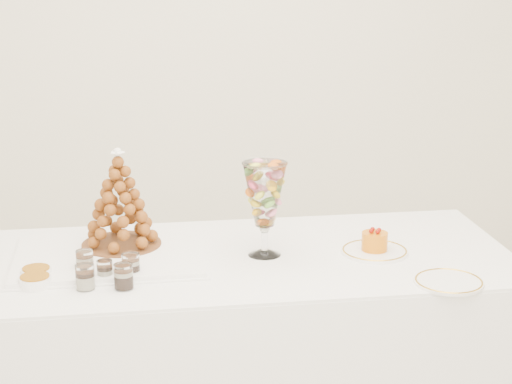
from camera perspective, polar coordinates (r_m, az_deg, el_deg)
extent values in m
cube|color=white|center=(4.54, -3.17, 11.41)|extent=(4.50, 0.04, 2.80)
cube|color=white|center=(3.01, -2.72, -11.33)|extent=(2.03, 0.85, 0.76)
cube|color=white|center=(2.86, -2.82, -4.48)|extent=(2.02, 0.85, 0.01)
cube|color=white|center=(2.87, -9.83, -4.26)|extent=(0.62, 0.47, 0.02)
cylinder|color=white|center=(2.88, 0.57, -4.03)|extent=(0.11, 0.11, 0.02)
cylinder|color=white|center=(2.86, 0.57, -3.13)|extent=(0.02, 0.02, 0.08)
sphere|color=white|center=(2.85, 0.57, -2.40)|extent=(0.04, 0.04, 0.04)
cylinder|color=white|center=(2.92, 7.91, -3.95)|extent=(0.22, 0.22, 0.01)
cylinder|color=white|center=(2.70, 12.73, -5.88)|extent=(0.21, 0.21, 0.01)
cylinder|color=white|center=(2.76, -11.35, -4.59)|extent=(0.07, 0.07, 0.07)
cylinder|color=white|center=(2.69, -10.05, -5.18)|extent=(0.06, 0.06, 0.07)
cylinder|color=white|center=(2.71, -8.35, -4.86)|extent=(0.07, 0.07, 0.08)
cylinder|color=white|center=(2.63, -11.33, -5.59)|extent=(0.07, 0.07, 0.08)
cylinder|color=white|center=(2.62, -8.82, -5.59)|extent=(0.07, 0.07, 0.08)
cylinder|color=white|center=(2.77, -14.44, -5.26)|extent=(0.10, 0.10, 0.03)
cylinder|color=white|center=(2.70, -14.52, -5.81)|extent=(0.10, 0.10, 0.03)
cylinder|color=brown|center=(2.95, -8.95, -3.43)|extent=(0.27, 0.27, 0.01)
cone|color=brown|center=(2.90, -9.09, -0.36)|extent=(0.26, 0.26, 0.32)
sphere|color=white|center=(2.86, -9.22, 2.58)|extent=(0.03, 0.03, 0.03)
cylinder|color=orange|center=(2.91, 7.91, -3.27)|extent=(0.09, 0.09, 0.06)
sphere|color=#8C0F05|center=(2.91, 8.20, -2.51)|extent=(0.02, 0.02, 0.02)
sphere|color=#8C0F05|center=(2.91, 7.78, -2.47)|extent=(0.02, 0.02, 0.02)
sphere|color=#8C0F05|center=(2.89, 7.68, -2.60)|extent=(0.02, 0.02, 0.02)
sphere|color=#8C0F05|center=(2.89, 8.10, -2.64)|extent=(0.02, 0.02, 0.02)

